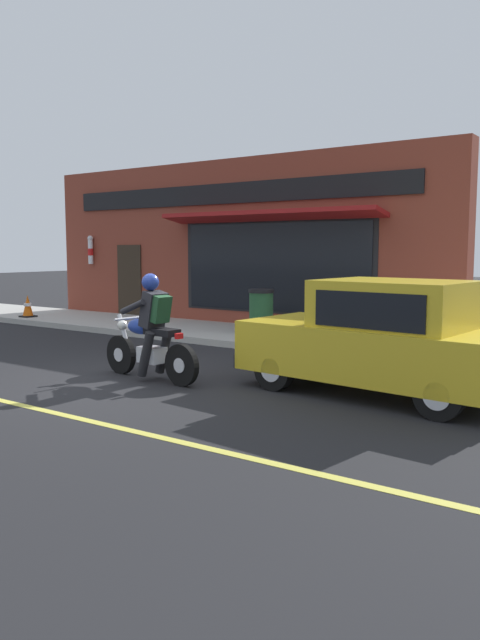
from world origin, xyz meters
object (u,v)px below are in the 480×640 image
Objects in this scene: motorcycle_with_rider at (151,336)px; fire_hydrant at (416,324)px; trash_bin at (261,311)px; traffic_cone at (28,306)px; car_hatchback at (381,339)px.

motorcycle_with_rider is 5.27m from fire_hydrant.
motorcycle_with_rider is 4.55m from trash_bin.
fire_hydrant is 1.47× the size of traffic_cone.
motorcycle_with_rider reaches higher than traffic_cone.
motorcycle_with_rider is at bearing -114.56° from traffic_cone.
fire_hydrant is 10.51m from traffic_cone.
motorcycle_with_rider is at bearing 108.23° from car_hatchback.
car_hatchback is 4.45× the size of fire_hydrant.
motorcycle_with_rider reaches higher than car_hatchback.
fire_hydrant is 3.39m from trash_bin.
traffic_cone is (2.58, 11.24, -0.33)m from car_hatchback.
traffic_cone is at bearing 96.49° from trash_bin.
traffic_cone is at bearing 65.44° from motorcycle_with_rider.
car_hatchback reaches higher than trash_bin.
car_hatchback reaches higher than traffic_cone.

